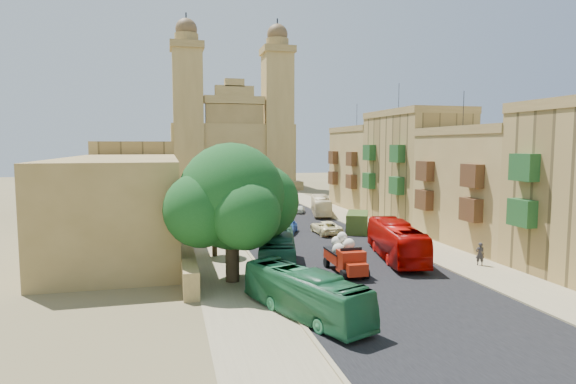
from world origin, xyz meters
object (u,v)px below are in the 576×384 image
street_tree_c (198,195)px  bus_green_south (304,293)px  church (231,145)px  car_blue_a (288,227)px  bus_green_north (277,251)px  car_blue_b (224,193)px  car_dkblue (240,201)px  car_white_b (300,209)px  car_cream (326,227)px  pedestrian_c (415,243)px  bus_red_east (396,241)px  street_tree_d (193,184)px  red_truck (346,256)px  bus_cream_east (321,205)px  pedestrian_a (480,254)px  car_white_a (275,216)px  ficus_tree (233,200)px  street_tree_a (214,221)px  street_tree_b (204,202)px  olive_pickup (357,222)px

street_tree_c → bus_green_south: 40.07m
church → car_blue_a: 58.35m
car_blue_a → bus_green_south: bearing=-78.8°
street_tree_c → bus_green_north: street_tree_c is taller
car_blue_b → bus_green_north: bearing=-83.1°
car_dkblue → car_white_b: car_dkblue is taller
car_cream → car_blue_b: car_cream is taller
street_tree_c → pedestrian_c: 32.00m
bus_red_east → car_dkblue: bearing=-67.6°
church → street_tree_d: (-10.00, -30.61, -6.15)m
red_truck → bus_red_east: bus_red_east is taller
bus_cream_east → pedestrian_a: bus_cream_east is taller
car_white_a → car_white_b: car_white_a is taller
ficus_tree → car_white_b: 34.93m
red_truck → car_white_b: red_truck is taller
street_tree_a → street_tree_b: 12.00m
ficus_tree → car_blue_a: bearing=64.3°
ficus_tree → car_blue_b: bearing=84.3°
bus_green_south → car_blue_b: size_ratio=2.87×
car_white_a → car_cream: car_cream is taller
street_tree_d → bus_green_north: size_ratio=0.47×
street_tree_b → car_blue_b: bearing=80.5°
church → street_tree_a: size_ratio=7.81×
church → olive_pickup: bearing=-83.8°
bus_red_east → car_blue_b: (-8.31, 54.65, -1.00)m
olive_pickup → street_tree_b: bearing=166.3°
street_tree_b → bus_red_east: 22.33m
red_truck → bus_red_east: (5.70, 3.11, 0.23)m
car_white_a → street_tree_c: bearing=127.0°
car_white_b → car_blue_b: car_white_b is taller
street_tree_d → bus_green_north: 42.19m
street_tree_b → bus_green_south: size_ratio=0.53×
olive_pickup → car_blue_b: 43.11m
car_cream → pedestrian_c: pedestrian_c is taller
ficus_tree → car_white_a: (8.70, 25.85, -5.11)m
church → pedestrian_a: (10.18, -74.90, -8.59)m
ficus_tree → pedestrian_c: (16.91, 5.28, -4.95)m
bus_green_north → church: bearing=98.3°
red_truck → car_white_b: size_ratio=1.57×
car_blue_b → pedestrian_a: size_ratio=1.79×
bus_green_north → car_white_a: bearing=90.8°
street_tree_b → car_dkblue: size_ratio=1.04×
church → bus_red_east: size_ratio=3.28×
car_blue_a → pedestrian_c: (8.75, -11.66, 0.08)m
bus_green_north → bus_cream_east: 29.94m
church → car_dkblue: church is taller
bus_green_south → pedestrian_c: bearing=21.5°
pedestrian_c → red_truck: bearing=-77.5°
church → bus_red_east: church is taller
bus_green_south → car_dkblue: (3.84, 50.80, -0.62)m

